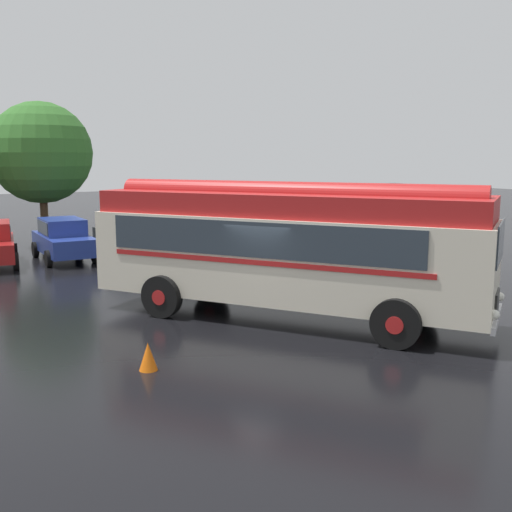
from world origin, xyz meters
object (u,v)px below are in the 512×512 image
object	(u,v)px
vintage_bus	(286,245)
car_far_right	(191,232)
car_mid_right	(130,234)
car_mid_left	(63,239)
traffic_cone	(148,356)

from	to	relation	value
vintage_bus	car_far_right	distance (m)	11.80
car_mid_right	car_far_right	size ratio (longest dim) A/B	1.03
car_far_right	vintage_bus	bearing A→B (deg)	-102.07
car_mid_left	car_mid_right	size ratio (longest dim) A/B	0.96
car_mid_right	car_far_right	world-z (taller)	same
car_mid_left	car_mid_right	xyz separation A→B (m)	(2.83, 0.18, 0.00)
vintage_bus	traffic_cone	world-z (taller)	vintage_bus
car_mid_left	car_far_right	bearing A→B (deg)	-4.28
car_mid_left	traffic_cone	world-z (taller)	car_mid_left
vintage_bus	car_far_right	bearing A→B (deg)	77.93
vintage_bus	car_mid_left	world-z (taller)	vintage_bus
car_mid_right	car_mid_left	bearing A→B (deg)	-176.39
car_mid_left	traffic_cone	bearing A→B (deg)	-96.10
car_far_right	traffic_cone	xyz separation A→B (m)	(-6.84, -13.37, -0.57)
vintage_bus	car_mid_left	distance (m)	12.30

